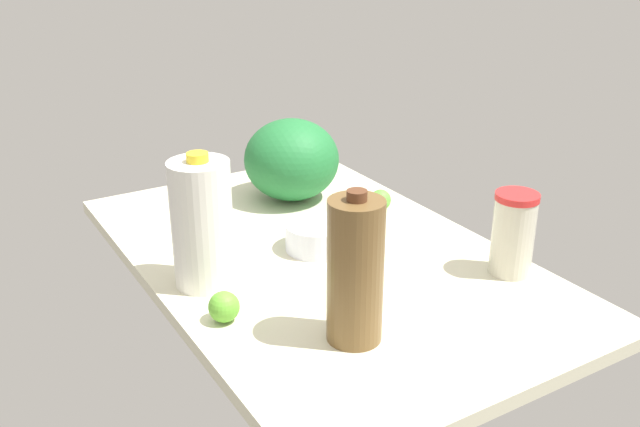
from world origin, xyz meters
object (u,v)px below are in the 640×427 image
(chocolate_milk_jug, at_px, (355,271))
(lime_loose, at_px, (224,307))
(tumbler_cup, at_px, (513,234))
(mixing_bowl, at_px, (316,236))
(milk_jug, at_px, (202,224))
(lime_far_back, at_px, (381,200))
(watermelon, at_px, (292,160))

(chocolate_milk_jug, height_order, lime_loose, chocolate_milk_jug)
(tumbler_cup, distance_m, lime_loose, 0.62)
(lime_loose, bearing_deg, mixing_bowl, 120.02)
(mixing_bowl, bearing_deg, lime_loose, -59.98)
(milk_jug, bearing_deg, chocolate_milk_jug, 23.90)
(tumbler_cup, relative_size, lime_far_back, 3.34)
(watermelon, relative_size, tumbler_cup, 1.39)
(mixing_bowl, xyz_separation_m, watermelon, (-0.31, 0.11, 0.08))
(mixing_bowl, bearing_deg, milk_jug, -85.91)
(watermelon, xyz_separation_m, milk_jug, (0.33, -0.39, 0.03))
(milk_jug, height_order, chocolate_milk_jug, chocolate_milk_jug)
(watermelon, height_order, tumbler_cup, watermelon)
(watermelon, xyz_separation_m, tumbler_cup, (0.62, 0.19, -0.02))
(tumbler_cup, xyz_separation_m, milk_jug, (-0.29, -0.58, 0.04))
(mixing_bowl, relative_size, lime_far_back, 2.61)
(mixing_bowl, relative_size, chocolate_milk_jug, 0.50)
(lime_far_back, xyz_separation_m, lime_loose, (0.29, -0.57, 0.00))
(mixing_bowl, height_order, milk_jug, milk_jug)
(watermelon, bearing_deg, mixing_bowl, -19.34)
(mixing_bowl, xyz_separation_m, chocolate_milk_jug, (0.35, -0.13, 0.10))
(lime_far_back, bearing_deg, milk_jug, -76.10)
(milk_jug, bearing_deg, lime_loose, -10.29)
(milk_jug, height_order, lime_far_back, milk_jug)
(lime_far_back, relative_size, lime_loose, 0.91)
(watermelon, relative_size, chocolate_milk_jug, 0.88)
(watermelon, distance_m, milk_jug, 0.51)
(tumbler_cup, bearing_deg, milk_jug, -117.07)
(milk_jug, relative_size, lime_loose, 4.74)
(tumbler_cup, height_order, chocolate_milk_jug, chocolate_milk_jug)
(lime_loose, bearing_deg, tumbler_cup, 77.37)
(mixing_bowl, height_order, lime_loose, mixing_bowl)
(watermelon, relative_size, lime_loose, 4.21)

